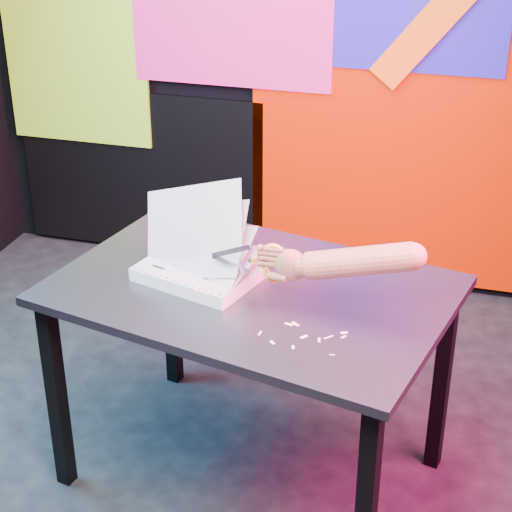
% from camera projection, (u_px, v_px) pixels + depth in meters
% --- Properties ---
extents(room, '(3.01, 3.01, 2.71)m').
position_uv_depth(room, '(163.00, 90.00, 2.52)').
color(room, black).
rests_on(room, ground).
extents(backdrop, '(2.88, 0.05, 2.08)m').
position_uv_depth(backdrop, '(297.00, 89.00, 3.93)').
color(backdrop, '#BC1A00').
rests_on(backdrop, ground).
extents(work_table, '(1.36, 1.05, 0.75)m').
position_uv_depth(work_table, '(252.00, 310.00, 2.73)').
color(work_table, black).
rests_on(work_table, ground).
extents(printout_stack, '(0.43, 0.35, 0.34)m').
position_uv_depth(printout_stack, '(199.00, 269.00, 2.73)').
color(printout_stack, silver).
rests_on(printout_stack, work_table).
extents(scissors, '(0.23, 0.02, 0.13)m').
position_uv_depth(scissors, '(268.00, 263.00, 2.57)').
color(scissors, '#B4B8BF').
rests_on(scissors, printout_stack).
extents(hand_forearm, '(0.49, 0.09, 0.17)m').
position_uv_depth(hand_forearm, '(347.00, 262.00, 2.49)').
color(hand_forearm, '#9A7250').
rests_on(hand_forearm, work_table).
extents(paper_clippings, '(0.25, 0.14, 0.00)m').
position_uv_depth(paper_clippings, '(306.00, 335.00, 2.44)').
color(paper_clippings, silver).
rests_on(paper_clippings, work_table).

